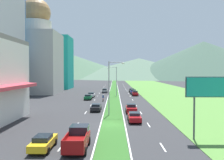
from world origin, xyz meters
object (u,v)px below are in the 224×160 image
(car_2, at_px, (96,107))
(car_9, at_px, (43,142))
(car_0, at_px, (135,93))
(car_7, at_px, (105,91))
(pickup_truck_0, at_px, (78,139))
(street_lamp_mid, at_px, (115,79))
(car_6, at_px, (88,97))
(car_5, at_px, (134,117))
(billboard_roadside, at_px, (214,91))
(street_lamp_near, at_px, (111,84))
(car_4, at_px, (133,92))
(car_1, at_px, (91,95))
(car_3, at_px, (131,108))
(car_8, at_px, (132,90))
(motorcycle_rider, at_px, (103,98))

(car_2, distance_m, car_9, 23.05)
(car_0, height_order, car_7, car_0)
(car_7, relative_size, pickup_truck_0, 0.82)
(street_lamp_mid, distance_m, car_6, 12.40)
(car_5, bearing_deg, billboard_roadside, 39.61)
(car_5, relative_size, car_7, 1.02)
(street_lamp_mid, bearing_deg, car_9, -98.11)
(car_2, height_order, pickup_truck_0, pickup_truck_0)
(car_5, bearing_deg, street_lamp_near, -145.92)
(car_4, xyz_separation_m, pickup_truck_0, (-9.96, -57.41, 0.19))
(car_1, xyz_separation_m, car_3, (10.03, -26.91, 0.09))
(car_2, bearing_deg, street_lamp_mid, -8.00)
(car_4, bearing_deg, car_2, -15.90)
(car_1, height_order, pickup_truck_0, pickup_truck_0)
(street_lamp_mid, relative_size, car_0, 2.10)
(car_8, bearing_deg, car_2, -13.42)
(car_2, bearing_deg, car_3, -108.32)
(car_5, relative_size, car_6, 1.03)
(car_7, bearing_deg, car_6, 170.50)
(street_lamp_mid, relative_size, car_7, 2.07)
(billboard_roadside, distance_m, car_5, 13.27)
(car_5, xyz_separation_m, pickup_truck_0, (-6.61, -12.55, 0.25))
(car_1, distance_m, motorcycle_rider, 10.68)
(street_lamp_near, distance_m, car_8, 46.88)
(car_5, height_order, car_8, car_8)
(billboard_roadside, relative_size, car_3, 1.69)
(car_4, relative_size, pickup_truck_0, 0.80)
(street_lamp_near, xyz_separation_m, car_7, (-2.91, 44.23, -4.60))
(street_lamp_mid, distance_m, car_7, 13.91)
(street_lamp_near, distance_m, motorcycle_rider, 19.97)
(street_lamp_near, bearing_deg, car_3, 31.40)
(car_1, height_order, car_3, car_3)
(car_5, bearing_deg, car_4, 175.72)
(street_lamp_mid, distance_m, car_0, 7.96)
(car_8, bearing_deg, street_lamp_near, -8.64)
(street_lamp_mid, distance_m, car_4, 10.88)
(car_2, distance_m, car_3, 7.02)
(motorcycle_rider, bearing_deg, car_8, -19.08)
(street_lamp_mid, bearing_deg, car_6, -129.81)
(motorcycle_rider, bearing_deg, street_lamp_mid, -14.38)
(car_0, height_order, motorcycle_rider, motorcycle_rider)
(car_0, distance_m, car_9, 53.72)
(car_8, bearing_deg, street_lamp_mid, -22.88)
(street_lamp_mid, bearing_deg, street_lamp_near, -91.62)
(car_2, bearing_deg, car_7, -0.02)
(street_lamp_near, xyz_separation_m, car_4, (7.03, 39.43, -4.57))
(car_6, bearing_deg, car_0, -51.26)
(car_0, bearing_deg, car_6, -51.26)
(car_4, bearing_deg, car_0, 1.15)
(car_6, bearing_deg, car_1, -1.87)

